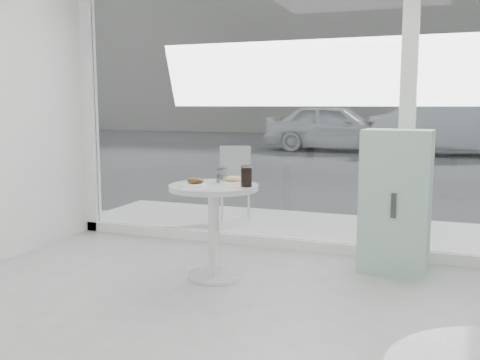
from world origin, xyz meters
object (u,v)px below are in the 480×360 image
at_px(mint_cabinet, 395,201).
at_px(patio_chair, 236,177).
at_px(cola_glass, 246,177).
at_px(car_white, 335,127).
at_px(main_table, 214,212).
at_px(water_tumbler_a, 220,176).
at_px(car_silver, 453,128).
at_px(plate_fritter, 195,183).
at_px(plate_donut, 233,180).
at_px(water_tumbler_b, 222,176).

height_order(mint_cabinet, patio_chair, mint_cabinet).
distance_m(mint_cabinet, cola_glass, 1.31).
bearing_deg(car_white, cola_glass, -169.49).
bearing_deg(main_table, water_tumbler_a, 94.57).
bearing_deg(car_silver, plate_fritter, 161.34).
bearing_deg(main_table, cola_glass, -0.17).
distance_m(mint_cabinet, plate_donut, 1.37).
relative_size(main_table, plate_fritter, 3.79).
bearing_deg(main_table, car_silver, 80.51).
bearing_deg(mint_cabinet, plate_fritter, -147.62).
relative_size(patio_chair, plate_donut, 3.85).
bearing_deg(car_white, plate_donut, -170.17).
distance_m(patio_chair, cola_glass, 2.25).
relative_size(car_silver, water_tumbler_a, 43.11).
bearing_deg(car_silver, water_tumbler_a, 161.59).
distance_m(main_table, water_tumbler_a, 0.32).
distance_m(plate_donut, cola_glass, 0.24).
bearing_deg(water_tumbler_a, car_white, 96.00).
xyz_separation_m(mint_cabinet, car_silver, (0.67, 11.42, 0.16)).
height_order(plate_fritter, plate_donut, plate_fritter).
distance_m(main_table, plate_fritter, 0.29).
height_order(patio_chair, plate_fritter, patio_chair).
relative_size(plate_donut, water_tumbler_b, 1.91).
height_order(mint_cabinet, plate_donut, mint_cabinet).
height_order(car_white, water_tumbler_b, car_white).
xyz_separation_m(patio_chair, car_white, (-0.72, 10.44, 0.18)).
bearing_deg(plate_donut, main_table, -125.70).
relative_size(plate_fritter, cola_glass, 1.23).
bearing_deg(water_tumbler_a, main_table, -85.43).
height_order(main_table, plate_donut, plate_donut).
bearing_deg(plate_donut, car_silver, 80.91).
xyz_separation_m(plate_fritter, water_tumbler_a, (0.10, 0.27, 0.02)).
distance_m(mint_cabinet, plate_fritter, 1.69).
bearing_deg(plate_fritter, car_silver, 80.06).
bearing_deg(patio_chair, plate_donut, -90.39).
bearing_deg(mint_cabinet, car_silver, 90.46).
bearing_deg(car_white, mint_cabinet, -164.00).
height_order(patio_chair, water_tumbler_a, patio_chair).
bearing_deg(water_tumbler_a, mint_cabinet, 21.09).
bearing_deg(plate_fritter, mint_cabinet, 28.56).
xyz_separation_m(water_tumbler_b, cola_glass, (0.27, -0.16, 0.03)).
relative_size(mint_cabinet, plate_donut, 5.36).
height_order(main_table, plate_fritter, plate_fritter).
bearing_deg(car_white, patio_chair, -172.81).
relative_size(car_white, water_tumbler_b, 36.22).
xyz_separation_m(car_silver, water_tumbler_b, (-2.02, -11.96, 0.06)).
bearing_deg(mint_cabinet, main_table, -148.74).
bearing_deg(patio_chair, water_tumbler_b, -93.07).
bearing_deg(plate_donut, water_tumbler_a, 170.01).
height_order(main_table, cola_glass, cola_glass).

